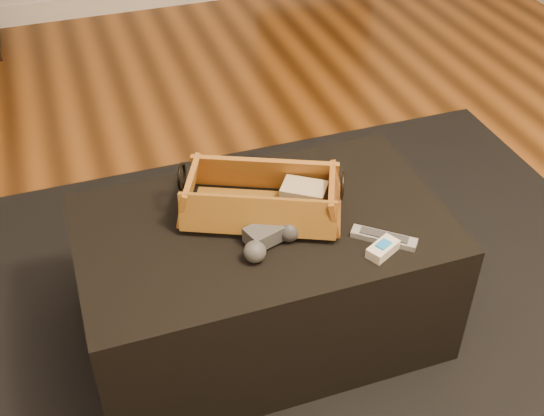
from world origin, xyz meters
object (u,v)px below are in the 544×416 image
object	(u,v)px
silver_remote	(384,238)
cream_gadget	(383,249)
tv_remote	(253,209)
wicker_basket	(261,199)
game_controller	(269,239)
ottoman	(263,278)

from	to	relation	value
silver_remote	cream_gadget	bearing A→B (deg)	-119.79
tv_remote	silver_remote	world-z (taller)	tv_remote
tv_remote	cream_gadget	distance (m)	0.36
wicker_basket	cream_gadget	world-z (taller)	wicker_basket
game_controller	silver_remote	bearing A→B (deg)	-13.97
tv_remote	game_controller	size ratio (longest dim) A/B	1.23
tv_remote	cream_gadget	size ratio (longest dim) A/B	2.28
ottoman	wicker_basket	distance (m)	0.26
cream_gadget	silver_remote	bearing A→B (deg)	60.21
tv_remote	cream_gadget	bearing A→B (deg)	-24.15
ottoman	tv_remote	world-z (taller)	tv_remote
tv_remote	wicker_basket	size ratio (longest dim) A/B	0.47
tv_remote	game_controller	world-z (taller)	game_controller
tv_remote	ottoman	bearing A→B (deg)	-42.37
ottoman	silver_remote	distance (m)	0.39
tv_remote	cream_gadget	world-z (taller)	tv_remote
wicker_basket	cream_gadget	size ratio (longest dim) A/B	4.81
game_controller	cream_gadget	world-z (taller)	game_controller
tv_remote	wicker_basket	world-z (taller)	wicker_basket
tv_remote	wicker_basket	xyz separation A→B (m)	(0.03, 0.01, 0.02)
silver_remote	cream_gadget	distance (m)	0.05
ottoman	silver_remote	xyz separation A→B (m)	(0.28, -0.17, 0.22)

